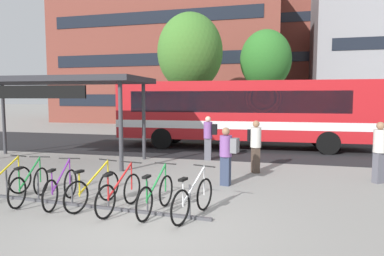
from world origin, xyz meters
The scene contains 20 objects.
ground centered at (0.00, 0.00, 0.00)m, with size 200.00×200.00×0.00m, color gray.
bus_lane_asphalt centered at (0.00, 10.28, 0.00)m, with size 80.00×7.20×0.01m, color #232326.
city_bus centered at (0.86, 10.29, 1.78)m, with size 12.11×3.02×3.20m.
bike_rack centered at (-1.62, 0.49, 0.09)m, with size 5.60×0.39×0.70m.
parked_bicycle_yellow_0 centered at (-3.99, 0.52, 0.38)m, with size 0.52×1.71×0.99m.
parked_bicycle_green_1 centered at (-3.22, 0.53, 0.38)m, with size 0.52×1.70×0.99m.
parked_bicycle_purple_2 centered at (-2.37, 0.52, 0.38)m, with size 0.52×1.70×0.99m.
parked_bicycle_yellow_3 centered at (-1.57, 0.56, 0.38)m, with size 0.58×1.69×0.99m.
parked_bicycle_red_4 centered at (-0.87, 0.44, 0.38)m, with size 0.52×1.72×0.99m.
parked_bicycle_green_5 centered at (-0.05, 0.49, 0.38)m, with size 0.52×1.72×0.99m.
parked_bicycle_white_6 centered at (0.77, 0.45, 0.38)m, with size 0.62×1.68×0.99m.
transit_shelter centered at (-5.83, 5.01, 2.99)m, with size 7.30×3.34×3.18m.
commuter_black_pack_0 centered at (-0.16, 6.73, 0.99)m, with size 0.54×0.36×1.72m.
commuter_grey_pack_1 centered at (1.07, 3.11, 0.93)m, with size 0.57×0.41×1.62m.
commuter_olive_pack_2 centered at (5.27, 4.46, 1.01)m, with size 0.60×0.54×1.76m.
commuter_black_pack_3 centered at (1.73, 4.95, 0.98)m, with size 0.53×0.61×1.71m.
street_tree_0 centered at (-3.23, 15.70, 5.41)m, with size 4.29×4.29×7.98m.
street_tree_1 centered at (1.54, 18.78, 5.11)m, with size 3.62×3.62×7.25m.
building_left_wing centered at (-8.44, 28.55, 7.30)m, with size 21.94×12.11×14.59m.
building_centre_block centered at (-1.24, 39.98, 8.88)m, with size 19.93×10.83×17.76m.
Camera 1 is at (2.38, -6.03, 2.45)m, focal length 31.40 mm.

